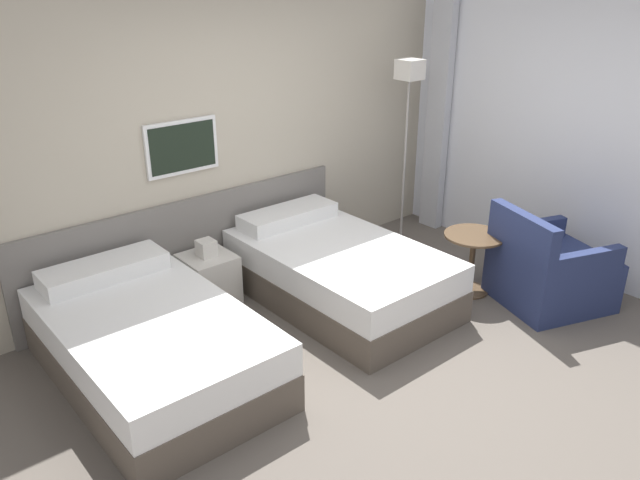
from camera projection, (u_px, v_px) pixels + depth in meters
The scene contains 9 objects.
ground_plane at pixel (404, 366), 4.49m from camera, with size 16.00×16.00×0.00m, color #5B544C.
wall_headboard at pixel (234, 137), 5.40m from camera, with size 10.00×0.10×2.70m.
wall_window at pixel (614, 136), 5.26m from camera, with size 0.21×4.53×2.70m.
bed_near_door at pixel (151, 344), 4.28m from camera, with size 1.15×1.90×0.64m.
bed_near_window at pixel (338, 272), 5.31m from camera, with size 1.15×1.90×0.64m.
nightstand at pixel (209, 278), 5.29m from camera, with size 0.41×0.42×0.57m.
floor_lamp at pixel (408, 98), 5.94m from camera, with size 0.24×0.24×1.86m.
side_table at pixel (473, 251), 5.40m from camera, with size 0.52×0.52×0.55m.
armchair at pixel (549, 273), 5.26m from camera, with size 1.04×1.01×0.85m.
Camera 1 is at (-2.89, -2.48, 2.62)m, focal length 35.00 mm.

